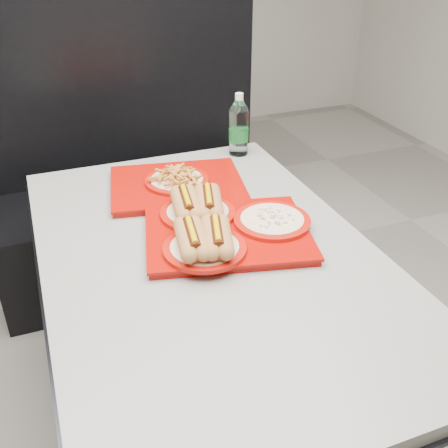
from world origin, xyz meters
name	(u,v)px	position (x,y,z in m)	size (l,w,h in m)	color
ground	(212,429)	(0.00, 0.00, 0.00)	(6.00, 6.00, 0.00)	gray
diner_table	(210,298)	(0.00, 0.00, 0.58)	(0.92, 1.42, 0.75)	black
booth_bench	(134,194)	(0.00, 1.09, 0.40)	(1.30, 0.57, 1.35)	black
tray_near	(220,227)	(0.05, 0.06, 0.79)	(0.54, 0.46, 0.10)	#970A04
tray_far	(177,182)	(0.03, 0.40, 0.78)	(0.50, 0.42, 0.09)	#970A04
water_bottle	(239,128)	(0.34, 0.62, 0.85)	(0.08, 0.08, 0.24)	silver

